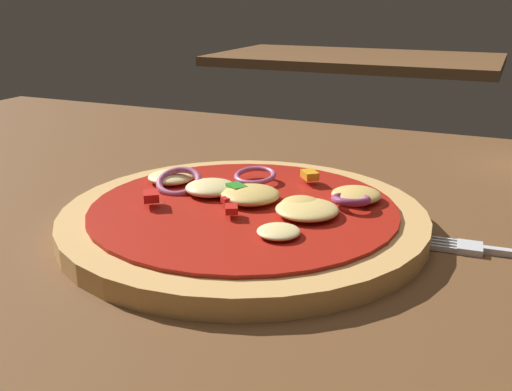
# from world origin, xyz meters

# --- Properties ---
(dining_table) EXTENTS (1.19, 0.83, 0.03)m
(dining_table) POSITION_xyz_m (0.00, 0.00, 0.01)
(dining_table) COLOR brown
(dining_table) RESTS_ON ground
(pizza) EXTENTS (0.29, 0.29, 0.04)m
(pizza) POSITION_xyz_m (0.05, 0.01, 0.04)
(pizza) COLOR tan
(pizza) RESTS_ON dining_table
(background_table) EXTENTS (0.84, 0.49, 0.03)m
(background_table) POSITION_xyz_m (-0.23, 1.41, 0.01)
(background_table) COLOR brown
(background_table) RESTS_ON ground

